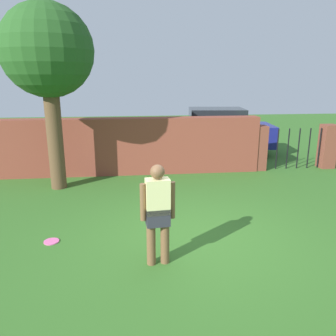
{
  "coord_description": "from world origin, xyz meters",
  "views": [
    {
      "loc": [
        -1.15,
        -5.54,
        2.87
      ],
      "look_at": [
        -0.39,
        1.3,
        1.0
      ],
      "focal_mm": 36.05,
      "sensor_mm": 36.0,
      "label": 1
    }
  ],
  "objects_px": {
    "tree": "(47,54)",
    "person": "(158,211)",
    "car": "(216,131)",
    "frisbee_pink": "(51,241)"
  },
  "relations": [
    {
      "from": "tree",
      "to": "person",
      "type": "relative_size",
      "value": 2.84
    },
    {
      "from": "tree",
      "to": "car",
      "type": "bearing_deg",
      "value": 34.67
    },
    {
      "from": "tree",
      "to": "person",
      "type": "distance_m",
      "value": 5.3
    },
    {
      "from": "person",
      "to": "car",
      "type": "relative_size",
      "value": 0.37
    },
    {
      "from": "car",
      "to": "frisbee_pink",
      "type": "height_order",
      "value": "car"
    },
    {
      "from": "tree",
      "to": "car",
      "type": "xyz_separation_m",
      "value": [
        5.16,
        3.57,
        -2.53
      ]
    },
    {
      "from": "person",
      "to": "frisbee_pink",
      "type": "distance_m",
      "value": 2.25
    },
    {
      "from": "tree",
      "to": "person",
      "type": "bearing_deg",
      "value": -60.28
    },
    {
      "from": "tree",
      "to": "frisbee_pink",
      "type": "relative_size",
      "value": 17.03
    },
    {
      "from": "tree",
      "to": "frisbee_pink",
      "type": "bearing_deg",
      "value": -81.52
    }
  ]
}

